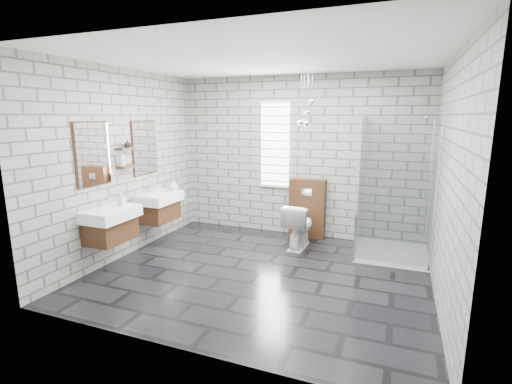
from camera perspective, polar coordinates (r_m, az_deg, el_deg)
The scene contains 20 objects.
floor at distance 5.02m, azimuth 0.67°, elevation -12.37°, with size 4.20×3.60×0.02m, color black.
ceiling at distance 4.64m, azimuth 0.76°, elevation 20.00°, with size 4.20×3.60×0.02m, color white.
wall_back at distance 6.36m, azimuth 6.45°, elevation 5.37°, with size 4.20×0.02×2.70m, color gray.
wall_front at distance 3.04m, azimuth -11.29°, elevation -1.58°, with size 4.20×0.02×2.70m, color gray.
wall_left at distance 5.72m, azimuth -19.55°, elevation 4.09°, with size 0.02×3.60×2.70m, color gray.
wall_right at distance 4.39m, azimuth 27.51°, elevation 1.34°, with size 0.02×3.60×2.70m, color gray.
vanity_left at distance 5.25m, azimuth -21.74°, elevation -3.30°, with size 0.47×0.70×1.57m.
vanity_right at distance 6.04m, azimuth -14.96°, elevation -0.98°, with size 0.47×0.70×1.57m.
shelf_lower at distance 5.64m, azimuth -19.24°, elevation 3.70°, with size 0.14×0.30×0.03m, color #422614.
shelf_upper at distance 5.61m, azimuth -19.41°, elevation 6.33°, with size 0.14×0.30×0.03m, color #422614.
window at distance 6.42m, azimuth 2.94°, elevation 7.28°, with size 0.56×0.05×1.48m.
cistern_panel at distance 6.35m, azimuth 7.90°, elevation -2.48°, with size 0.60×0.20×1.00m, color #422614.
flush_plate at distance 6.18m, azimuth 7.75°, elevation -0.00°, with size 0.18×0.01×0.12m, color silver.
shower_enclosure at distance 5.70m, azimuth 19.39°, elevation -4.64°, with size 1.00×1.00×2.03m.
pendant_cluster at distance 5.84m, azimuth 7.70°, elevation 11.59°, with size 0.24×0.22×0.82m.
toilet at distance 5.86m, azimuth 6.58°, elevation -5.13°, with size 0.39×0.69×0.70m, color white.
soap_bottle_a at distance 5.29m, azimuth -19.95°, elevation -1.03°, with size 0.08×0.08×0.18m, color #B2B2B2.
soap_bottle_b at distance 6.15m, azimuth -12.57°, elevation 1.05°, with size 0.13×0.13×0.17m, color #B2B2B2.
soap_bottle_c at distance 5.54m, azimuth -19.91°, elevation 4.85°, with size 0.09×0.09×0.22m, color #B2B2B2.
vase at distance 5.62m, azimuth -19.17°, elevation 7.04°, with size 0.10×0.10×0.10m, color #B2B2B2.
Camera 1 is at (1.60, -4.30, 2.03)m, focal length 26.00 mm.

